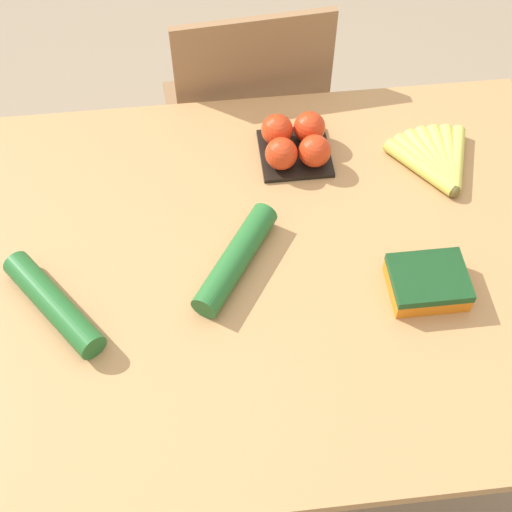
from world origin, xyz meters
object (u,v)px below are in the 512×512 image
chair (246,127)px  cucumber_far (53,304)px  banana_bunch (437,162)px  tomato_pack (296,142)px  carrot_bag (428,281)px  cucumber_near (236,258)px

chair → cucumber_far: bearing=54.3°
banana_bunch → cucumber_far: bearing=-160.8°
cucumber_far → banana_bunch: bearing=19.2°
cucumber_far → chair: bearing=59.1°
banana_bunch → tomato_pack: (-0.30, 0.07, 0.02)m
carrot_bag → cucumber_near: size_ratio=0.59×
chair → cucumber_near: (-0.09, -0.66, 0.29)m
banana_bunch → cucumber_near: (-0.46, -0.22, 0.01)m
tomato_pack → banana_bunch: bearing=-13.0°
carrot_bag → cucumber_far: cucumber_far is taller
banana_bunch → tomato_pack: 0.31m
carrot_bag → cucumber_near: 0.37m
chair → carrot_bag: 0.86m
carrot_bag → cucumber_far: size_ratio=0.60×
cucumber_near → cucumber_far: bearing=-169.1°
chair → tomato_pack: chair is taller
cucumber_near → banana_bunch: bearing=25.0°
tomato_pack → carrot_bag: size_ratio=1.07×
banana_bunch → cucumber_near: 0.51m
cucumber_far → cucumber_near: bearing=10.9°
cucumber_near → cucumber_far: same height
cucumber_near → cucumber_far: (-0.35, -0.07, 0.00)m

